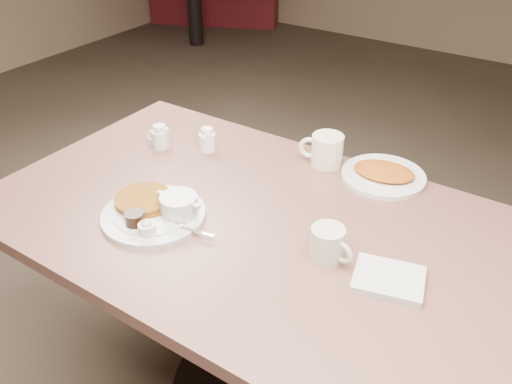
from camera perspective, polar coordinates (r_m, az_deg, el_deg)
The scene contains 8 objects.
diner_table at distance 1.56m, azimuth -0.41°, elevation -7.71°, with size 1.50×0.90×0.75m.
main_plate at distance 1.47m, azimuth -10.67°, elevation -1.89°, with size 0.35×0.30×0.07m.
coffee_mug_near at distance 1.30m, azimuth 7.79°, elevation -5.57°, with size 0.13×0.10×0.09m.
napkin at distance 1.29m, azimuth 14.12°, elevation -9.11°, with size 0.19×0.16×0.02m.
coffee_mug_far at distance 1.69m, azimuth 7.55°, elevation 4.54°, with size 0.15×0.13×0.10m.
creamer_left at distance 1.81m, azimuth -10.32°, elevation 5.84°, with size 0.08×0.07×0.08m.
creamer_right at distance 1.77m, azimuth -5.27°, elevation 5.61°, with size 0.07×0.07×0.08m.
hash_plate at distance 1.66m, azimuth 13.60°, elevation 1.86°, with size 0.29×0.29×0.04m.
Camera 1 is at (0.66, -0.98, 1.61)m, focal length 37.04 mm.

